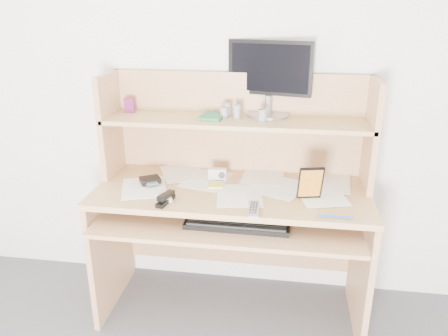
# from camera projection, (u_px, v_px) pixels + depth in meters

# --- Properties ---
(back_wall) EXTENTS (3.60, 0.04, 2.50)m
(back_wall) POSITION_uv_depth(u_px,v_px,m) (240.00, 81.00, 2.36)
(back_wall) COLOR white
(back_wall) RESTS_ON floor
(desk) EXTENTS (1.40, 0.70, 1.30)m
(desk) POSITION_uv_depth(u_px,v_px,m) (233.00, 193.00, 2.33)
(desk) COLOR tan
(desk) RESTS_ON floor
(paper_clutter) EXTENTS (1.32, 0.54, 0.01)m
(paper_clutter) POSITION_uv_depth(u_px,v_px,m) (232.00, 188.00, 2.24)
(paper_clutter) COLOR white
(paper_clutter) RESTS_ON desk
(keyboard) EXTENTS (0.50, 0.18, 0.03)m
(keyboard) POSITION_uv_depth(u_px,v_px,m) (237.00, 222.00, 2.08)
(keyboard) COLOR black
(keyboard) RESTS_ON desk
(tv_remote) EXTENTS (0.06, 0.17, 0.02)m
(tv_remote) POSITION_uv_depth(u_px,v_px,m) (253.00, 210.00, 1.98)
(tv_remote) COLOR #989893
(tv_remote) RESTS_ON paper_clutter
(flip_phone) EXTENTS (0.09, 0.10, 0.02)m
(flip_phone) POSITION_uv_depth(u_px,v_px,m) (166.00, 197.00, 2.11)
(flip_phone) COLOR silver
(flip_phone) RESTS_ON paper_clutter
(stapler) EXTENTS (0.07, 0.14, 0.04)m
(stapler) POSITION_uv_depth(u_px,v_px,m) (165.00, 198.00, 2.07)
(stapler) COLOR black
(stapler) RESTS_ON paper_clutter
(wallet) EXTENTS (0.13, 0.12, 0.03)m
(wallet) POSITION_uv_depth(u_px,v_px,m) (150.00, 180.00, 2.30)
(wallet) COLOR black
(wallet) RESTS_ON paper_clutter
(sticky_note_pad) EXTENTS (0.09, 0.09, 0.01)m
(sticky_note_pad) POSITION_uv_depth(u_px,v_px,m) (215.00, 185.00, 2.27)
(sticky_note_pad) COLOR yellow
(sticky_note_pad) RESTS_ON desk
(digital_camera) EXTENTS (0.10, 0.04, 0.06)m
(digital_camera) POSITION_uv_depth(u_px,v_px,m) (217.00, 174.00, 2.34)
(digital_camera) COLOR silver
(digital_camera) RESTS_ON paper_clutter
(game_case) EXTENTS (0.12, 0.04, 0.17)m
(game_case) POSITION_uv_depth(u_px,v_px,m) (310.00, 183.00, 2.08)
(game_case) COLOR black
(game_case) RESTS_ON paper_clutter
(blue_pen) EXTENTS (0.16, 0.01, 0.01)m
(blue_pen) POSITION_uv_depth(u_px,v_px,m) (336.00, 216.00, 1.93)
(blue_pen) COLOR blue
(blue_pen) RESTS_ON paper_clutter
(card_box) EXTENTS (0.06, 0.02, 0.08)m
(card_box) POSITION_uv_depth(u_px,v_px,m) (129.00, 105.00, 2.38)
(card_box) COLOR maroon
(card_box) RESTS_ON desk
(shelf_book) EXTENTS (0.13, 0.17, 0.02)m
(shelf_book) POSITION_uv_depth(u_px,v_px,m) (212.00, 116.00, 2.28)
(shelf_book) COLOR #378A51
(shelf_book) RESTS_ON desk
(chip_stack_a) EXTENTS (0.05, 0.05, 0.06)m
(chip_stack_a) POSITION_uv_depth(u_px,v_px,m) (262.00, 115.00, 2.21)
(chip_stack_a) COLOR black
(chip_stack_a) RESTS_ON desk
(chip_stack_b) EXTENTS (0.06, 0.06, 0.07)m
(chip_stack_b) POSITION_uv_depth(u_px,v_px,m) (227.00, 110.00, 2.30)
(chip_stack_b) COLOR white
(chip_stack_b) RESTS_ON desk
(chip_stack_c) EXTENTS (0.06, 0.06, 0.06)m
(chip_stack_c) POSITION_uv_depth(u_px,v_px,m) (224.00, 112.00, 2.28)
(chip_stack_c) COLOR black
(chip_stack_c) RESTS_ON desk
(chip_stack_d) EXTENTS (0.04, 0.04, 0.07)m
(chip_stack_d) POSITION_uv_depth(u_px,v_px,m) (237.00, 112.00, 2.26)
(chip_stack_d) COLOR silver
(chip_stack_d) RESTS_ON desk
(monitor) EXTENTS (0.44, 0.22, 0.39)m
(monitor) POSITION_uv_depth(u_px,v_px,m) (269.00, 76.00, 2.27)
(monitor) COLOR #9B9A9F
(monitor) RESTS_ON desk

